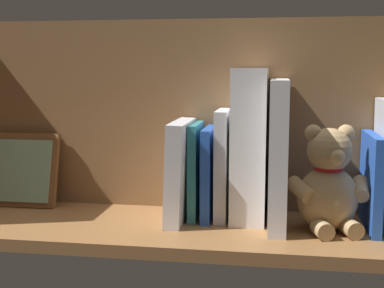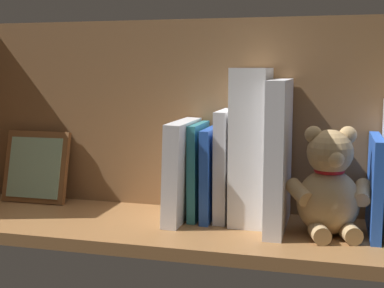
% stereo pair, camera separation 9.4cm
% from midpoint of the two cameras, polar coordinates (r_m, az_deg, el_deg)
% --- Properties ---
extents(ground_plane, '(1.02, 0.28, 0.02)m').
position_cam_midpoint_polar(ground_plane, '(0.97, 2.80, -9.16)').
color(ground_plane, '#9E6B3D').
extents(shelf_back_panel, '(1.02, 0.02, 0.37)m').
position_cam_midpoint_polar(shelf_back_panel, '(1.05, 4.20, 3.07)').
color(shelf_back_panel, brown).
rests_on(shelf_back_panel, ground_plane).
extents(book_4, '(0.02, 0.15, 0.17)m').
position_cam_midpoint_polar(book_4, '(0.96, 21.73, -4.16)').
color(book_4, blue).
rests_on(book_4, ground_plane).
extents(teddy_bear, '(0.14, 0.14, 0.18)m').
position_cam_midpoint_polar(teddy_bear, '(0.93, 17.34, -4.47)').
color(teddy_bear, tan).
rests_on(teddy_bear, ground_plane).
extents(book_5, '(0.03, 0.18, 0.26)m').
position_cam_midpoint_polar(book_5, '(0.94, 12.16, -1.16)').
color(book_5, silver).
rests_on(book_5, ground_plane).
extents(dictionary_thick_white, '(0.06, 0.12, 0.28)m').
position_cam_midpoint_polar(dictionary_thick_white, '(0.97, 9.13, -0.22)').
color(dictionary_thick_white, white).
rests_on(dictionary_thick_white, ground_plane).
extents(book_6, '(0.02, 0.11, 0.20)m').
position_cam_midpoint_polar(book_6, '(0.98, 6.30, -2.27)').
color(book_6, silver).
rests_on(book_6, ground_plane).
extents(book_7, '(0.02, 0.12, 0.17)m').
position_cam_midpoint_polar(book_7, '(0.99, 4.77, -3.19)').
color(book_7, blue).
rests_on(book_7, ground_plane).
extents(book_8, '(0.02, 0.11, 0.18)m').
position_cam_midpoint_polar(book_8, '(0.99, 3.54, -2.88)').
color(book_8, teal).
rests_on(book_8, ground_plane).
extents(book_9, '(0.04, 0.16, 0.18)m').
position_cam_midpoint_polar(book_9, '(0.98, 1.66, -2.87)').
color(book_9, silver).
rests_on(book_9, ground_plane).
extents(picture_frame_leaning, '(0.14, 0.05, 0.15)m').
position_cam_midpoint_polar(picture_frame_leaning, '(1.15, -14.19, -2.44)').
color(picture_frame_leaning, brown).
rests_on(picture_frame_leaning, ground_plane).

